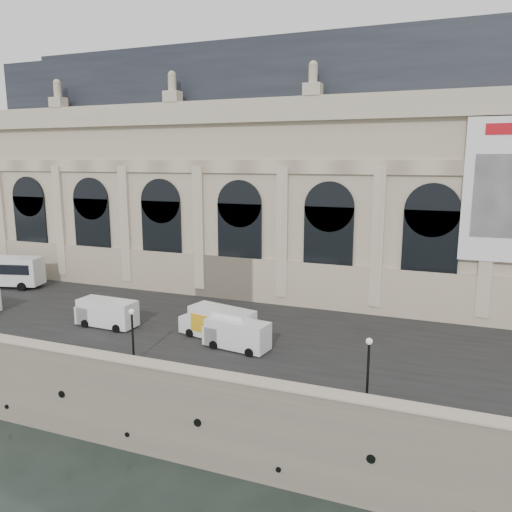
{
  "coord_description": "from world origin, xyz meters",
  "views": [
    {
      "loc": [
        17.39,
        -28.51,
        21.71
      ],
      "look_at": [
        -2.11,
        22.0,
        11.26
      ],
      "focal_mm": 35.0,
      "sensor_mm": 36.0,
      "label": 1
    }
  ],
  "objects": [
    {
      "name": "van_b",
      "position": [
        1.24,
        8.18,
        7.28
      ],
      "size": [
        5.88,
        2.95,
        2.51
      ],
      "color": "white",
      "rests_on": "quay"
    },
    {
      "name": "lamp_right",
      "position": [
        13.22,
        2.63,
        8.2
      ],
      "size": [
        0.45,
        0.45,
        4.42
      ],
      "color": "black",
      "rests_on": "quay"
    },
    {
      "name": "van_c",
      "position": [
        -12.62,
        8.97,
        7.35
      ],
      "size": [
        6.0,
        2.62,
        2.64
      ],
      "color": "white",
      "rests_on": "quay"
    },
    {
      "name": "box_truck",
      "position": [
        -0.98,
        9.76,
        7.45
      ],
      "size": [
        7.5,
        3.84,
        2.89
      ],
      "color": "white",
      "rests_on": "quay"
    },
    {
      "name": "quay",
      "position": [
        0.0,
        35.0,
        3.0
      ],
      "size": [
        160.0,
        70.0,
        6.0
      ],
      "primitive_type": "cube",
      "color": "gray",
      "rests_on": "ground"
    },
    {
      "name": "lamp_left",
      "position": [
        -4.85,
        2.44,
        8.22
      ],
      "size": [
        0.45,
        0.45,
        4.45
      ],
      "color": "black",
      "rests_on": "quay"
    },
    {
      "name": "street",
      "position": [
        0.0,
        14.0,
        6.03
      ],
      "size": [
        160.0,
        24.0,
        0.06
      ],
      "primitive_type": "cube",
      "color": "#2D2D2D",
      "rests_on": "quay"
    },
    {
      "name": "ground",
      "position": [
        0.0,
        0.0,
        0.0
      ],
      "size": [
        260.0,
        260.0,
        0.0
      ],
      "primitive_type": "plane",
      "color": "black",
      "rests_on": "ground"
    },
    {
      "name": "museum",
      "position": [
        -5.98,
        30.86,
        19.72
      ],
      "size": [
        69.0,
        18.7,
        29.1
      ],
      "color": "#C2B095",
      "rests_on": "quay"
    },
    {
      "name": "parapet",
      "position": [
        0.0,
        0.6,
        6.62
      ],
      "size": [
        160.0,
        1.4,
        1.21
      ],
      "color": "gray",
      "rests_on": "quay"
    }
  ]
}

